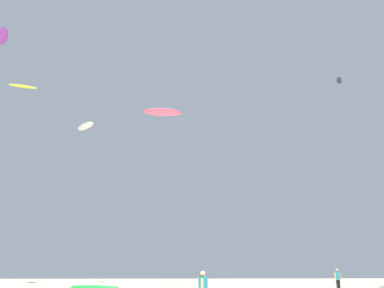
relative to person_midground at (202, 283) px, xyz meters
name	(u,v)px	position (x,y,z in m)	size (l,w,h in m)	color
person_midground	(202,283)	(0.00, 0.00, 0.00)	(0.46, 0.36, 1.61)	silver
person_left	(338,278)	(11.75, 7.98, 0.08)	(0.56, 0.39, 1.75)	black
kite_grounded_near	(95,288)	(-7.92, 7.21, -0.65)	(5.10, 3.97, 0.65)	green
kite_aloft_0	(2,36)	(-21.51, 15.74, 26.17)	(2.84, 4.35, 0.55)	purple
kite_aloft_1	(339,80)	(19.74, 22.38, 24.54)	(1.43, 2.35, 0.33)	#2D2D33
kite_aloft_2	(85,126)	(-13.34, 24.56, 18.44)	(3.31, 3.95, 0.52)	white
kite_aloft_5	(23,86)	(-20.55, 21.04, 22.32)	(3.40, 1.97, 0.77)	yellow
kite_aloft_6	(163,112)	(-3.05, 12.34, 16.02)	(3.98, 1.50, 0.77)	#E5598C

